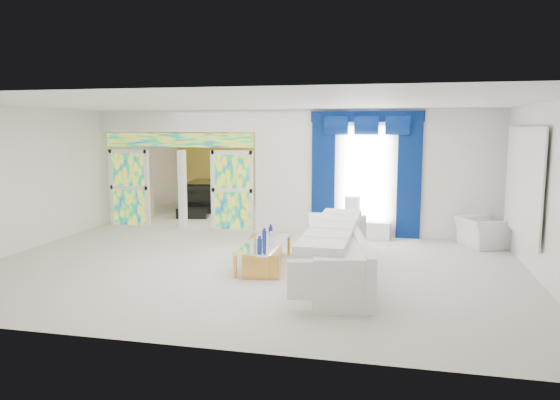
% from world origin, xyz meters
% --- Properties ---
extents(floor, '(12.00, 12.00, 0.00)m').
position_xyz_m(floor, '(0.00, 0.00, 0.00)').
color(floor, '#B7AF9E').
rests_on(floor, ground).
extents(dividing_wall, '(5.70, 0.18, 3.00)m').
position_xyz_m(dividing_wall, '(2.15, 1.00, 1.50)').
color(dividing_wall, white).
rests_on(dividing_wall, ground).
extents(dividing_header, '(4.30, 0.18, 0.55)m').
position_xyz_m(dividing_header, '(-2.85, 1.00, 2.73)').
color(dividing_header, white).
rests_on(dividing_header, dividing_wall).
extents(stained_panel_left, '(0.95, 0.04, 2.00)m').
position_xyz_m(stained_panel_left, '(-4.28, 1.00, 1.00)').
color(stained_panel_left, '#994C3F').
rests_on(stained_panel_left, ground).
extents(stained_panel_right, '(0.95, 0.04, 2.00)m').
position_xyz_m(stained_panel_right, '(-1.42, 1.00, 1.00)').
color(stained_panel_right, '#994C3F').
rests_on(stained_panel_right, ground).
extents(stained_transom, '(4.00, 0.05, 0.35)m').
position_xyz_m(stained_transom, '(-2.85, 1.00, 2.25)').
color(stained_transom, '#994C3F').
rests_on(stained_transom, dividing_header).
extents(window_pane, '(1.00, 0.02, 2.30)m').
position_xyz_m(window_pane, '(1.90, 0.90, 1.45)').
color(window_pane, white).
rests_on(window_pane, dividing_wall).
extents(blue_drape_left, '(0.55, 0.10, 2.80)m').
position_xyz_m(blue_drape_left, '(0.90, 0.87, 1.40)').
color(blue_drape_left, '#031443').
rests_on(blue_drape_left, ground).
extents(blue_drape_right, '(0.55, 0.10, 2.80)m').
position_xyz_m(blue_drape_right, '(2.90, 0.87, 1.40)').
color(blue_drape_right, '#031443').
rests_on(blue_drape_right, ground).
extents(blue_pelmet, '(2.60, 0.12, 0.25)m').
position_xyz_m(blue_pelmet, '(1.90, 0.87, 2.82)').
color(blue_pelmet, '#031443').
rests_on(blue_pelmet, dividing_wall).
extents(wall_mirror, '(0.04, 2.70, 1.90)m').
position_xyz_m(wall_mirror, '(4.94, -1.00, 1.55)').
color(wall_mirror, white).
rests_on(wall_mirror, ground).
extents(gold_curtains, '(9.70, 0.12, 2.90)m').
position_xyz_m(gold_curtains, '(0.00, 5.90, 1.50)').
color(gold_curtains, '#AF8E2A').
rests_on(gold_curtains, ground).
extents(white_sofa, '(1.60, 4.14, 0.77)m').
position_xyz_m(white_sofa, '(1.58, -2.56, 0.39)').
color(white_sofa, white).
rests_on(white_sofa, ground).
extents(coffee_table, '(0.97, 1.98, 0.42)m').
position_xyz_m(coffee_table, '(0.23, -2.26, 0.21)').
color(coffee_table, '#C58B3D').
rests_on(coffee_table, ground).
extents(console_table, '(1.19, 0.44, 0.39)m').
position_xyz_m(console_table, '(1.92, 0.69, 0.19)').
color(console_table, white).
rests_on(console_table, ground).
extents(table_lamp, '(0.36, 0.36, 0.58)m').
position_xyz_m(table_lamp, '(1.62, 0.69, 0.68)').
color(table_lamp, white).
rests_on(table_lamp, console_table).
extents(armchair, '(1.17, 1.23, 0.63)m').
position_xyz_m(armchair, '(4.44, 0.30, 0.32)').
color(armchair, white).
rests_on(armchair, ground).
extents(grand_piano, '(1.60, 1.96, 0.90)m').
position_xyz_m(grand_piano, '(-3.05, 3.92, 0.45)').
color(grand_piano, black).
rests_on(grand_piano, ground).
extents(piano_bench, '(0.92, 0.47, 0.29)m').
position_xyz_m(piano_bench, '(-3.05, 2.32, 0.15)').
color(piano_bench, black).
rests_on(piano_bench, ground).
extents(tv_console, '(0.68, 0.63, 0.87)m').
position_xyz_m(tv_console, '(-4.58, 2.09, 0.44)').
color(tv_console, '#A38951').
rests_on(tv_console, ground).
extents(chandelier, '(0.60, 0.60, 0.60)m').
position_xyz_m(chandelier, '(-2.30, 3.40, 2.65)').
color(chandelier, gold).
rests_on(chandelier, ceiling).
extents(decanters, '(0.19, 1.28, 0.23)m').
position_xyz_m(decanters, '(0.26, -2.30, 0.51)').
color(decanters, navy).
rests_on(decanters, coffee_table).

